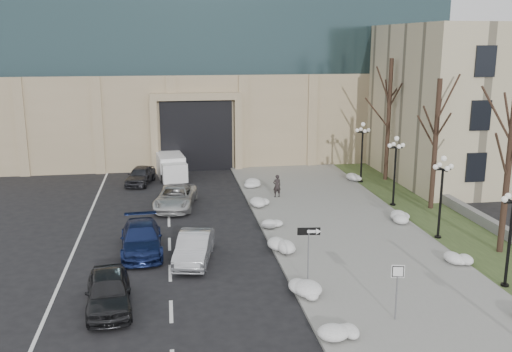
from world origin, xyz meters
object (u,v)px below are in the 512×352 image
(car_a, at_px, (108,291))
(lamppost_d, at_px, (362,144))
(car_b, at_px, (194,248))
(car_e, at_px, (141,175))
(car_d, at_px, (176,197))
(lamppost_a, at_px, (512,223))
(box_truck, at_px, (171,166))
(lamppost_c, at_px, (395,162))
(one_way_sign, at_px, (313,238))
(pedestrian, at_px, (277,186))
(lamppost_b, at_px, (442,186))
(car_c, at_px, (141,239))
(keep_sign, at_px, (397,280))

(car_a, height_order, lamppost_d, lamppost_d)
(car_b, bearing_deg, car_e, 112.46)
(car_d, distance_m, lamppost_a, 20.84)
(car_b, distance_m, lamppost_d, 19.78)
(car_a, relative_size, box_truck, 0.76)
(lamppost_a, relative_size, lamppost_d, 1.00)
(lamppost_c, bearing_deg, one_way_sign, -126.25)
(lamppost_a, bearing_deg, pedestrian, 114.26)
(car_e, xyz_separation_m, box_truck, (2.32, 2.19, 0.18))
(car_a, xyz_separation_m, lamppost_b, (17.32, 5.80, 2.31))
(car_c, bearing_deg, lamppost_d, 34.61)
(car_a, xyz_separation_m, pedestrian, (10.04, 15.44, 0.16))
(keep_sign, height_order, lamppost_c, lamppost_c)
(keep_sign, bearing_deg, car_a, 178.74)
(one_way_sign, bearing_deg, car_a, -169.39)
(lamppost_b, bearing_deg, box_truck, 129.71)
(car_e, distance_m, lamppost_d, 17.20)
(car_a, bearing_deg, lamppost_c, 30.00)
(box_truck, height_order, lamppost_c, lamppost_c)
(car_c, height_order, pedestrian, pedestrian)
(car_c, distance_m, keep_sign, 13.79)
(keep_sign, relative_size, lamppost_b, 0.50)
(car_e, height_order, box_truck, box_truck)
(car_b, xyz_separation_m, box_truck, (-0.97, 18.71, 0.14))
(car_a, bearing_deg, lamppost_a, -7.70)
(one_way_sign, distance_m, keep_sign, 4.40)
(pedestrian, bearing_deg, car_d, -1.18)
(car_d, height_order, pedestrian, pedestrian)
(keep_sign, bearing_deg, lamppost_b, 68.70)
(car_b, xyz_separation_m, car_e, (-3.29, 16.51, -0.04))
(car_b, distance_m, pedestrian, 12.53)
(car_a, relative_size, pedestrian, 2.80)
(lamppost_a, xyz_separation_m, lamppost_d, (0.00, 19.50, 0.00))
(car_b, xyz_separation_m, keep_sign, (7.49, -7.57, 1.03))
(pedestrian, bearing_deg, one_way_sign, 74.30)
(pedestrian, bearing_deg, car_e, -41.43)
(car_e, relative_size, lamppost_c, 0.86)
(car_e, bearing_deg, lamppost_d, 5.49)
(car_a, height_order, car_c, car_a)
(lamppost_b, xyz_separation_m, lamppost_d, (0.00, 13.00, 0.00))
(car_b, relative_size, lamppost_b, 0.94)
(keep_sign, bearing_deg, lamppost_c, 81.76)
(car_c, xyz_separation_m, lamppost_d, (16.23, 12.47, 2.33))
(car_a, height_order, box_truck, box_truck)
(car_b, bearing_deg, keep_sign, -34.13)
(car_c, height_order, lamppost_b, lamppost_b)
(car_a, height_order, pedestrian, pedestrian)
(lamppost_c, xyz_separation_m, lamppost_d, (0.00, 6.50, 0.00))
(one_way_sign, height_order, lamppost_b, lamppost_b)
(car_a, xyz_separation_m, car_b, (3.74, 4.61, -0.03))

